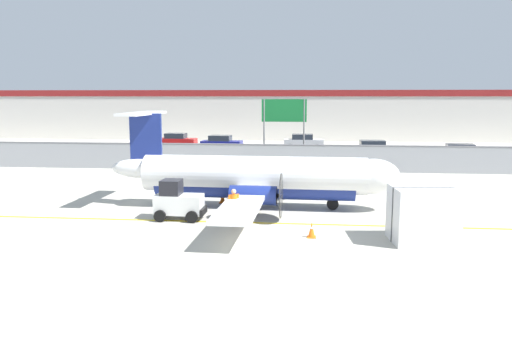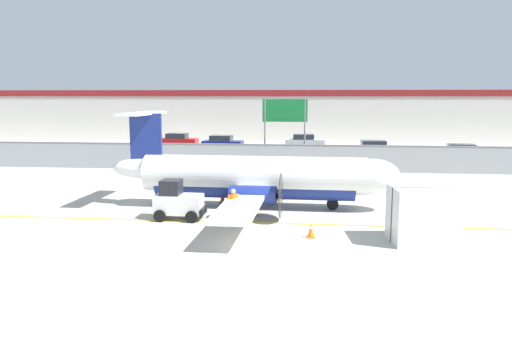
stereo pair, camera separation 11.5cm
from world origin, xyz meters
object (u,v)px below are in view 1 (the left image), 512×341
ground_crew_worker (234,206)px  parked_car_3 (371,149)px  cargo_container (423,215)px  parked_car_1 (221,143)px  parked_car_4 (458,153)px  highway_sign (284,116)px  commuter_airplane (259,177)px  parked_car_0 (177,140)px  baggage_tug (178,201)px  traffic_cone_near_right (222,197)px  parked_car_2 (303,142)px  traffic_cone_near_left (312,230)px

ground_crew_worker → parked_car_3: size_ratio=0.40×
cargo_container → parked_car_1: cargo_container is taller
parked_car_4 → highway_sign: size_ratio=0.79×
commuter_airplane → parked_car_0: (-11.74, 28.35, -0.71)m
ground_crew_worker → highway_sign: size_ratio=0.31×
commuter_airplane → highway_sign: 15.07m
cargo_container → highway_sign: bearing=102.0°
commuter_airplane → baggage_tug: commuter_airplane is taller
highway_sign → traffic_cone_near_right: bearing=-101.1°
parked_car_1 → parked_car_4: (21.78, -7.12, 0.00)m
ground_crew_worker → parked_car_0: size_ratio=0.40×
ground_crew_worker → parked_car_2: 32.37m
cargo_container → parked_car_3: cargo_container is taller
parked_car_3 → baggage_tug: bearing=62.4°
parked_car_1 → commuter_airplane: bearing=-71.4°
commuter_airplane → baggage_tug: size_ratio=6.82×
parked_car_2 → parked_car_3: size_ratio=0.99×
traffic_cone_near_right → parked_car_3: bearing=62.8°
cargo_container → parked_car_3: size_ratio=0.61×
baggage_tug → parked_car_2: 31.73m
baggage_tug → traffic_cone_near_left: 6.70m
ground_crew_worker → traffic_cone_near_right: bearing=-23.1°
cargo_container → parked_car_3: 26.85m
commuter_airplane → traffic_cone_near_left: size_ratio=25.06×
commuter_airplane → parked_car_0: size_ratio=3.75×
parked_car_1 → parked_car_4: same height
cargo_container → parked_car_0: (-18.73, 33.84, -0.21)m
baggage_tug → parked_car_4: bearing=49.8°
commuter_airplane → highway_sign: highway_sign is taller
traffic_cone_near_right → parked_car_4: 24.96m
baggage_tug → parked_car_1: baggage_tug is taller
ground_crew_worker → parked_car_0: 34.04m
cargo_container → traffic_cone_near_right: size_ratio=4.03×
baggage_tug → highway_sign: highway_sign is taller
cargo_container → parked_car_3: (1.38, 26.82, -0.21)m
traffic_cone_near_right → parked_car_1: bearing=99.7°
commuter_airplane → parked_car_2: commuter_airplane is taller
parked_car_1 → parked_car_2: 8.87m
commuter_airplane → parked_car_1: commuter_airplane is taller
traffic_cone_near_left → parked_car_4: bearing=62.0°
cargo_container → highway_sign: 21.52m
highway_sign → ground_crew_worker: bearing=-94.3°
baggage_tug → parked_car_0: size_ratio=0.55×
parked_car_0 → cargo_container: bearing=-58.3°
parked_car_1 → parked_car_3: size_ratio=1.02×
baggage_tug → parked_car_2: (5.71, 31.21, 0.04)m
cargo_container → parked_car_1: bearing=107.7°
baggage_tug → ground_crew_worker: size_ratio=1.38×
traffic_cone_near_right → parked_car_1: size_ratio=0.15×
baggage_tug → ground_crew_worker: bearing=-19.2°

